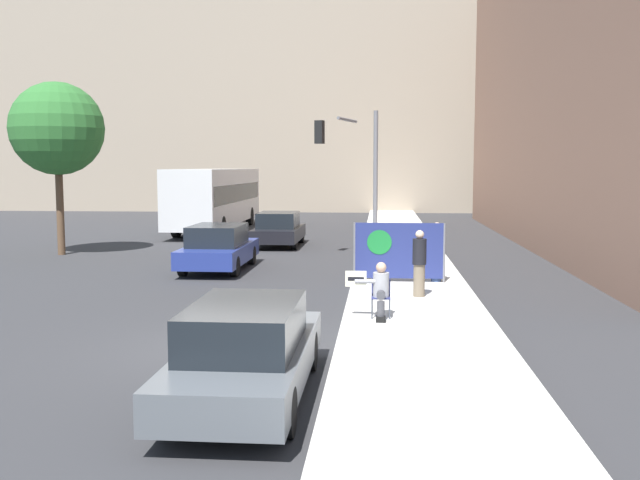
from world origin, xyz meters
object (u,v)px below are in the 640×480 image
Objects in this scene: city_bus_on_road at (216,195)px; street_tree_near_curb at (57,129)px; pedestrian_behind at (436,252)px; protest_banner at (398,251)px; car_on_road_nearest at (219,248)px; parked_car_curbside at (247,351)px; seated_protester at (380,289)px; jogger_on_sidewalk at (419,263)px; traffic_light_pole at (353,159)px; car_on_road_midblock at (279,229)px.

city_bus_on_road is 11.68m from street_tree_near_curb.
city_bus_on_road is at bearing -137.05° from pedestrian_behind.
protest_banner reaches higher than car_on_road_nearest.
parked_car_curbside is 0.73× the size of street_tree_near_curb.
seated_protester is 4.83m from protest_banner.
street_tree_near_curb reaches higher than seated_protester.
city_bus_on_road reaches higher than protest_banner.
protest_banner is at bearing -62.08° from city_bus_on_road.
pedestrian_behind reaches higher than jogger_on_sidewalk.
jogger_on_sidewalk is at bearing -63.74° from city_bus_on_road.
jogger_on_sidewalk is 0.32× the size of traffic_light_pole.
seated_protester is 0.25× the size of parked_car_curbside.
street_tree_near_curb is at bearing -20.87° from jogger_on_sidewalk.
car_on_road_nearest is (-6.81, 2.83, -0.27)m from pedestrian_behind.
protest_banner is (-1.06, -0.17, 0.03)m from pedestrian_behind.
traffic_light_pole reaches higher than car_on_road_midblock.
pedestrian_behind is at bearing -24.87° from street_tree_near_curb.
seated_protester is 5.32m from parked_car_curbside.
street_tree_near_curb reaches higher than car_on_road_nearest.
jogger_on_sidewalk is at bearing -39.99° from car_on_road_nearest.
car_on_road_nearest is 7.26m from car_on_road_midblock.
traffic_light_pole is (-1.96, 8.37, 2.63)m from jogger_on_sidewalk.
street_tree_near_curb is at bearing 122.29° from parked_car_curbside.
car_on_road_midblock is at bearing 96.91° from parked_car_curbside.
pedestrian_behind reaches higher than car_on_road_midblock.
street_tree_near_curb is (-7.90, -3.64, 4.06)m from car_on_road_midblock.
protest_banner reaches higher than jogger_on_sidewalk.
protest_banner is 6.50m from car_on_road_nearest.
traffic_light_pole is at bearing 86.28° from seated_protester.
jogger_on_sidewalk is at bearing -1.97° from pedestrian_behind.
protest_banner is 0.60× the size of car_on_road_midblock.
street_tree_near_curb is (-11.21, 0.40, 1.14)m from traffic_light_pole.
jogger_on_sidewalk is at bearing 60.67° from seated_protester.
street_tree_near_curb is at bearing 128.13° from seated_protester.
car_on_road_midblock is 9.59m from street_tree_near_curb.
car_on_road_nearest is at bearing -27.07° from street_tree_near_curb.
car_on_road_midblock reaches higher than seated_protester.
pedestrian_behind is (0.60, 2.39, 0.01)m from jogger_on_sidewalk.
protest_banner is 0.39× the size of street_tree_near_curb.
car_on_road_midblock is 0.35× the size of city_bus_on_road.
protest_banner is (0.50, 4.80, 0.25)m from seated_protester.
car_on_road_nearest is at bearing 104.73° from parked_car_curbside.
jogger_on_sidewalk is at bearing 69.26° from parked_car_curbside.
street_tree_near_curb is at bearing 152.93° from car_on_road_nearest.
pedestrian_behind is 10.52m from parked_car_curbside.
protest_banner is 0.53× the size of parked_car_curbside.
car_on_road_nearest is 8.80m from street_tree_near_curb.
seated_protester is 0.72× the size of jogger_on_sidewalk.
parked_car_curbside is at bearing -83.09° from car_on_road_midblock.
parked_car_curbside is at bearing -75.27° from car_on_road_nearest.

